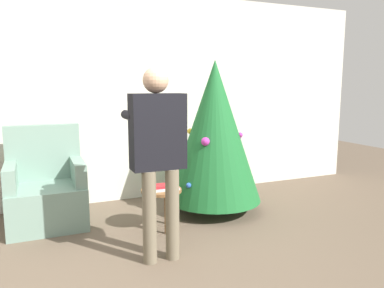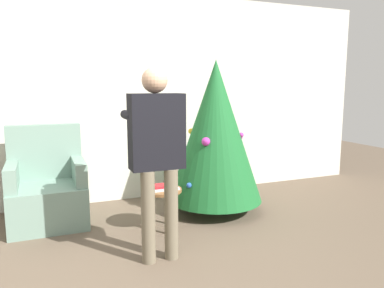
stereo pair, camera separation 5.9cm
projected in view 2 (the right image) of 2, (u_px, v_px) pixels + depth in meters
The scene contains 8 objects.
ground_plane at pixel (147, 282), 2.90m from camera, with size 14.00×14.00×0.00m, color brown.
wall_back at pixel (98, 98), 4.73m from camera, with size 8.00×0.06×2.70m.
christmas_tree at pixel (215, 131), 4.43m from camera, with size 1.13×1.13×1.81m.
armchair at pixel (47, 191), 4.11m from camera, with size 0.79×0.76×1.07m.
person_standing at pixel (157, 146), 3.17m from camera, with size 0.47×0.57×1.66m.
side_stool at pixel (161, 195), 3.93m from camera, with size 0.43×0.43×0.44m.
laptop at pixel (161, 188), 3.92m from camera, with size 0.34×0.22×0.02m.
book at pixel (161, 186), 3.92m from camera, with size 0.17×0.15×0.02m.
Camera 2 is at (-0.69, -2.63, 1.51)m, focal length 35.00 mm.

